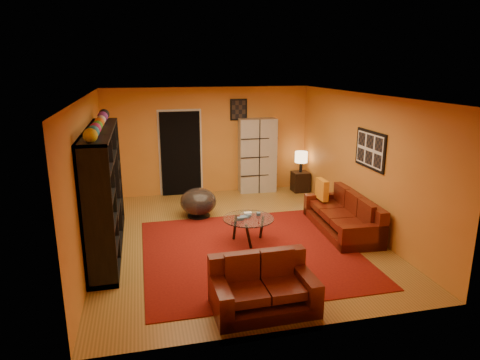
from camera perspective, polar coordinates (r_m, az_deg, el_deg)
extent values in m
plane|color=olive|center=(8.07, -0.60, -7.53)|extent=(6.00, 6.00, 0.00)
plane|color=white|center=(7.47, -0.66, 11.21)|extent=(6.00, 6.00, 0.00)
plane|color=orange|center=(10.56, -4.19, 5.21)|extent=(6.00, 0.00, 6.00)
plane|color=orange|center=(4.91, 7.06, -6.61)|extent=(6.00, 0.00, 6.00)
plane|color=orange|center=(7.55, -19.49, 0.37)|extent=(0.00, 6.00, 6.00)
plane|color=orange|center=(8.55, 15.96, 2.32)|extent=(0.00, 6.00, 6.00)
cube|color=#610F0B|center=(7.47, 1.34, -9.43)|extent=(3.60, 3.60, 0.01)
cube|color=black|center=(10.48, -7.91, 3.48)|extent=(0.95, 0.10, 2.04)
cube|color=black|center=(8.23, 16.99, 3.89)|extent=(0.03, 1.00, 0.70)
cube|color=black|center=(10.58, -0.19, 9.37)|extent=(0.42, 0.03, 0.52)
cube|color=black|center=(7.59, -17.65, -1.36)|extent=(0.45, 3.00, 2.10)
imported|color=black|center=(7.56, -17.25, -1.89)|extent=(0.92, 0.12, 0.53)
cube|color=#4A1209|center=(8.51, 13.32, -5.57)|extent=(0.95, 2.09, 0.32)
cube|color=#4A1209|center=(8.56, 15.46, -3.73)|extent=(0.30, 2.05, 0.85)
cube|color=#4A1209|center=(7.67, 16.10, -6.90)|extent=(0.85, 0.23, 0.62)
cube|color=#4A1209|center=(9.28, 11.15, -2.73)|extent=(0.85, 0.23, 0.62)
cube|color=#4A1209|center=(7.91, 14.77, -4.89)|extent=(0.65, 0.58, 0.12)
cube|color=#4A1209|center=(8.40, 13.20, -3.61)|extent=(0.65, 0.58, 0.12)
cube|color=#4A1209|center=(8.89, 11.80, -2.48)|extent=(0.65, 0.58, 0.12)
cube|color=#4A1209|center=(5.79, 3.18, -15.52)|extent=(1.35, 0.83, 0.32)
cube|color=#4A1209|center=(5.92, 2.29, -11.84)|extent=(1.34, 0.21, 0.85)
cube|color=#4A1209|center=(5.90, 8.70, -13.40)|extent=(0.20, 0.80, 0.62)
cube|color=#4A1209|center=(5.59, -2.65, -14.96)|extent=(0.20, 0.80, 0.62)
cube|color=#4A1209|center=(5.68, 5.75, -12.66)|extent=(0.48, 0.59, 0.12)
cube|color=#4A1209|center=(5.54, 0.89, -13.31)|extent=(0.48, 0.59, 0.12)
cube|color=orange|center=(8.95, 10.87, -1.24)|extent=(0.12, 0.42, 0.42)
cylinder|color=silver|center=(7.66, 1.13, -5.15)|extent=(0.91, 0.91, 0.02)
cylinder|color=black|center=(7.88, 2.91, -6.35)|extent=(0.05, 0.05, 0.44)
cylinder|color=black|center=(7.87, -0.68, -6.35)|extent=(0.05, 0.05, 0.44)
cylinder|color=black|center=(7.48, 1.15, -7.54)|extent=(0.05, 0.05, 0.44)
cube|color=#B1AEA3|center=(10.68, 2.32, 3.28)|extent=(0.94, 0.45, 1.84)
cylinder|color=black|center=(9.12, -5.52, -4.76)|extent=(0.44, 0.44, 0.03)
cylinder|color=black|center=(9.09, -5.54, -4.28)|extent=(0.06, 0.06, 0.15)
ellipsoid|color=#413A39|center=(9.02, -5.57, -2.88)|extent=(0.76, 0.76, 0.57)
cube|color=black|center=(10.92, 8.04, -0.20)|extent=(0.40, 0.40, 0.50)
cylinder|color=black|center=(10.83, 8.11, 1.71)|extent=(0.08, 0.08, 0.25)
cylinder|color=#FFD18C|center=(10.78, 8.16, 3.06)|extent=(0.31, 0.31, 0.27)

